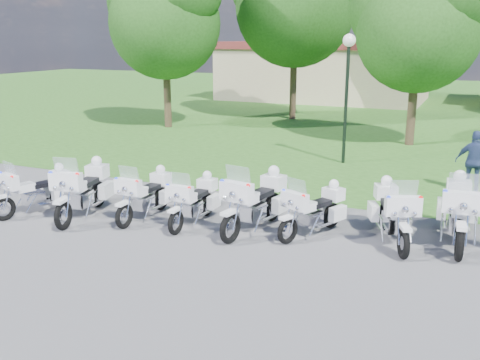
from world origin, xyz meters
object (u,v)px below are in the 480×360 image
at_px(motorcycle_2, 146,194).
at_px(motorcycle_3, 195,200).
at_px(motorcycle_0, 37,189).
at_px(motorcycle_6, 393,212).
at_px(motorcycle_4, 256,201).
at_px(bystander_c, 475,162).
at_px(motorcycle_5, 315,209).
at_px(lamp_post, 348,68).
at_px(motorcycle_1, 84,189).
at_px(motorcycle_7, 459,210).

distance_m(motorcycle_2, motorcycle_3, 1.32).
xyz_separation_m(motorcycle_0, motorcycle_2, (2.80, 0.80, 0.01)).
relative_size(motorcycle_2, motorcycle_3, 1.04).
bearing_deg(motorcycle_6, motorcycle_0, -11.34).
height_order(motorcycle_3, motorcycle_4, motorcycle_4).
distance_m(motorcycle_3, bystander_c, 8.34).
height_order(motorcycle_2, motorcycle_5, motorcycle_2).
height_order(motorcycle_2, lamp_post, lamp_post).
bearing_deg(lamp_post, motorcycle_5, -81.43).
bearing_deg(motorcycle_0, motorcycle_6, -152.06).
bearing_deg(motorcycle_0, motorcycle_2, -147.01).
relative_size(motorcycle_1, lamp_post, 0.55).
height_order(motorcycle_3, lamp_post, lamp_post).
distance_m(motorcycle_4, lamp_post, 8.13).
height_order(motorcycle_0, motorcycle_5, motorcycle_0).
distance_m(lamp_post, bystander_c, 5.44).
distance_m(motorcycle_3, motorcycle_7, 6.01).
xyz_separation_m(motorcycle_0, motorcycle_3, (4.11, 0.91, -0.01)).
height_order(motorcycle_3, motorcycle_7, motorcycle_7).
bearing_deg(motorcycle_4, motorcycle_0, 20.84).
bearing_deg(motorcycle_2, motorcycle_1, 20.81).
bearing_deg(motorcycle_3, motorcycle_1, 13.62).
xyz_separation_m(motorcycle_1, motorcycle_3, (2.81, 0.65, -0.11)).
bearing_deg(motorcycle_5, motorcycle_2, 31.34).
distance_m(motorcycle_4, motorcycle_6, 3.07).
height_order(motorcycle_3, bystander_c, bystander_c).
distance_m(motorcycle_4, motorcycle_7, 4.47).
distance_m(motorcycle_1, motorcycle_5, 5.78).
bearing_deg(motorcycle_1, motorcycle_2, -172.49).
xyz_separation_m(motorcycle_3, motorcycle_7, (5.87, 1.27, 0.14)).
height_order(motorcycle_6, bystander_c, bystander_c).
xyz_separation_m(motorcycle_2, motorcycle_6, (5.86, 0.87, 0.05)).
bearing_deg(motorcycle_5, bystander_c, -97.99).
bearing_deg(motorcycle_7, motorcycle_1, 7.47).
relative_size(motorcycle_4, motorcycle_5, 1.25).
bearing_deg(motorcycle_6, motorcycle_7, 178.70).
bearing_deg(motorcycle_6, motorcycle_1, -11.42).
xyz_separation_m(motorcycle_3, motorcycle_4, (1.53, 0.19, 0.12)).
xyz_separation_m(motorcycle_4, lamp_post, (0.21, 7.68, 2.66)).
bearing_deg(motorcycle_4, motorcycle_3, 16.87).
distance_m(motorcycle_1, lamp_post, 10.02).
bearing_deg(motorcycle_3, motorcycle_2, 5.43).
xyz_separation_m(motorcycle_2, motorcycle_3, (1.32, 0.11, -0.02)).
distance_m(motorcycle_0, motorcycle_1, 1.33).
relative_size(motorcycle_3, motorcycle_6, 0.94).
relative_size(motorcycle_3, motorcycle_7, 0.80).
relative_size(motorcycle_1, motorcycle_4, 0.99).
xyz_separation_m(motorcycle_0, motorcycle_7, (9.98, 2.18, 0.13)).
relative_size(motorcycle_0, lamp_post, 0.47).
bearing_deg(motorcycle_4, motorcycle_1, 20.73).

